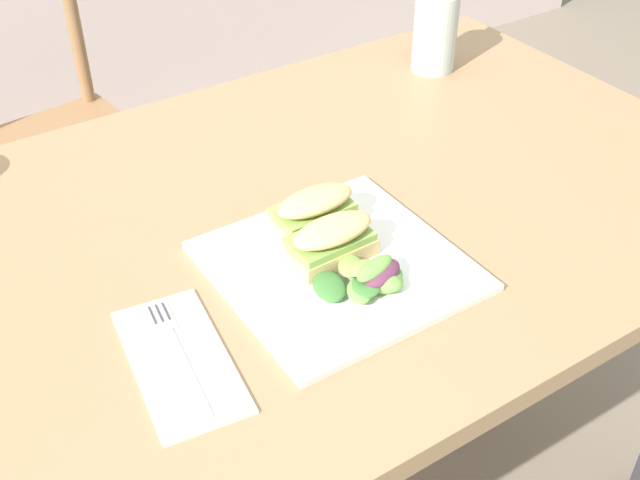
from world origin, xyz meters
The scene contains 9 objects.
dining_table centered at (-0.04, 0.20, 0.61)m, with size 1.34×0.81×0.74m.
chair_wooden_far centered at (-0.16, 1.08, 0.45)m, with size 0.45×0.45×0.87m.
plate_lunch centered at (-0.06, 0.07, 0.74)m, with size 0.29×0.29×0.01m, color white.
sandwich_half_front centered at (-0.06, 0.08, 0.78)m, with size 0.11×0.07×0.06m.
sandwich_half_back centered at (-0.04, 0.14, 0.78)m, with size 0.11×0.07×0.06m.
salad_mixed_greens centered at (-0.05, 0.01, 0.76)m, with size 0.12×0.10×0.03m.
napkin_folded centered at (-0.29, 0.03, 0.74)m, with size 0.10×0.21×0.00m, color silver.
fork_on_napkin centered at (-0.29, 0.05, 0.75)m, with size 0.04×0.19×0.00m.
bottle_cold_brew centered at (0.40, 0.45, 0.81)m, with size 0.08×0.08×0.20m.
Camera 1 is at (-0.49, -0.56, 1.37)m, focal length 44.68 mm.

